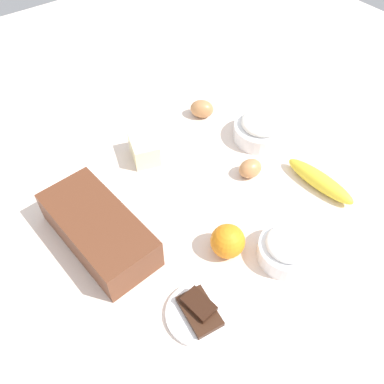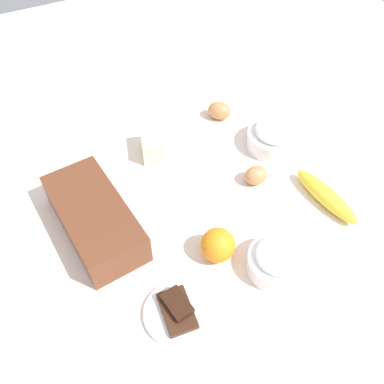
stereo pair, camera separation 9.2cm
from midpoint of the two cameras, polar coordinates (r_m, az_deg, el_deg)
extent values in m
cube|color=beige|center=(0.96, -2.74, -2.11)|extent=(2.40, 2.40, 0.02)
cube|color=brown|center=(0.89, -16.05, -5.32)|extent=(0.29, 0.15, 0.08)
cube|color=black|center=(0.89, -16.10, -5.17)|extent=(0.28, 0.14, 0.07)
cylinder|color=white|center=(1.10, 7.33, 8.35)|extent=(0.14, 0.14, 0.04)
torus|color=white|center=(1.09, 7.43, 9.10)|extent=(0.14, 0.14, 0.01)
ellipsoid|color=white|center=(1.08, 7.49, 9.63)|extent=(0.11, 0.11, 0.04)
cylinder|color=white|center=(0.86, 10.30, -8.47)|extent=(0.12, 0.12, 0.04)
torus|color=white|center=(0.85, 10.46, -7.84)|extent=(0.12, 0.12, 0.01)
ellipsoid|color=white|center=(0.84, 10.57, -7.40)|extent=(0.10, 0.10, 0.03)
ellipsoid|color=yellow|center=(1.00, 15.23, 1.41)|extent=(0.19, 0.06, 0.04)
sphere|color=orange|center=(0.84, 1.97, -7.18)|extent=(0.07, 0.07, 0.07)
cube|color=#F4EDB2|center=(1.05, -9.32, 5.91)|extent=(0.11, 0.09, 0.06)
ellipsoid|color=#B77C4B|center=(1.17, -0.88, 11.62)|extent=(0.08, 0.08, 0.05)
ellipsoid|color=#BC804D|center=(1.00, 5.67, 3.20)|extent=(0.06, 0.07, 0.05)
cylinder|color=white|center=(0.80, -2.37, -17.09)|extent=(0.13, 0.13, 0.01)
cube|color=#381E11|center=(0.79, -2.39, -16.77)|extent=(0.10, 0.07, 0.01)
cube|color=black|center=(0.78, -2.53, -15.83)|extent=(0.07, 0.05, 0.01)
camera|label=1|loc=(0.05, -92.87, -3.31)|focal=37.58mm
camera|label=2|loc=(0.05, 87.13, 3.31)|focal=37.58mm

